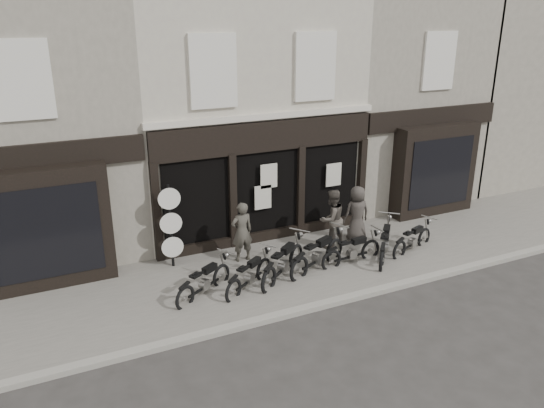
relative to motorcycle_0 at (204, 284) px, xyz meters
name	(u,v)px	position (x,y,z in m)	size (l,w,h in m)	color
ground_plane	(312,282)	(2.90, -0.46, -0.39)	(90.00, 90.00, 0.00)	#2D2B28
pavement	(297,267)	(2.90, 0.44, -0.33)	(30.00, 4.20, 0.12)	#605C55
kerb	(337,301)	(2.90, -1.71, -0.33)	(30.00, 0.25, 0.13)	gray
central_building	(230,101)	(2.90, 5.49, 3.69)	(7.30, 6.22, 8.34)	#B8B39D
neighbour_left	(28,117)	(-3.45, 5.44, 3.65)	(5.60, 6.73, 8.34)	gray
neighbour_right	(383,91)	(9.25, 5.44, 3.65)	(5.60, 6.73, 8.34)	gray
filler_right	(529,79)	(17.40, 5.54, 3.71)	(11.00, 6.00, 8.20)	gray
motorcycle_0	(204,284)	(0.00, 0.00, 0.00)	(1.85, 1.29, 0.99)	black
motorcycle_1	(250,277)	(1.18, -0.16, 0.00)	(1.82, 1.34, 0.99)	black
motorcycle_2	(283,265)	(2.24, -0.01, 0.06)	(2.03, 1.64, 1.13)	black
motorcycle_3	(318,257)	(3.35, 0.03, 0.06)	(2.22, 1.23, 1.13)	black
motorcycle_4	(352,253)	(4.43, -0.06, 0.00)	(2.08, 0.57, 1.00)	black
motorcycle_5	(385,245)	(5.53, -0.11, 0.06)	(1.77, 1.92, 1.13)	black
motorcycle_6	(413,242)	(6.54, -0.14, -0.01)	(1.93, 0.93, 0.96)	black
man_left	(242,232)	(1.61, 1.40, 0.62)	(0.65, 0.43, 1.78)	#403C34
man_centre	(332,219)	(4.42, 1.11, 0.65)	(0.89, 0.70, 1.84)	#453F38
man_right	(357,213)	(5.45, 1.29, 0.60)	(0.85, 0.56, 1.75)	#39342F
advert_sign_post	(171,230)	(-0.31, 1.87, 0.85)	(0.62, 0.40, 2.54)	black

